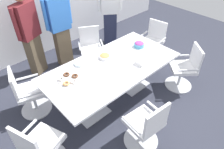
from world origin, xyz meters
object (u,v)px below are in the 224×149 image
(conference_table, at_px, (112,71))
(person_standing_2, at_px, (110,10))
(office_chair_4, at_px, (185,70))
(snack_bowl_candy_mix, at_px, (139,44))
(person_standing_1, at_px, (60,25))
(office_chair_2, at_px, (40,148))
(office_chair_0, at_px, (91,50))
(donut_platter, at_px, (68,79))
(office_chair_1, at_px, (28,94))
(plate_stack, at_px, (80,63))
(office_chair_3, at_px, (146,127))
(office_chair_5, at_px, (152,43))
(person_standing_0, at_px, (29,33))
(snack_bowl_cookies, at_px, (105,56))
(napkin_pile, at_px, (141,62))

(conference_table, bearing_deg, person_standing_2, 48.41)
(office_chair_4, height_order, snack_bowl_candy_mix, office_chair_4)
(person_standing_1, bearing_deg, office_chair_2, 53.59)
(office_chair_0, relative_size, donut_platter, 2.75)
(office_chair_0, bearing_deg, office_chair_1, 42.13)
(office_chair_1, height_order, plate_stack, office_chair_1)
(office_chair_2, height_order, office_chair_3, same)
(office_chair_0, distance_m, person_standing_2, 1.26)
(office_chair_3, bearing_deg, office_chair_5, 41.62)
(person_standing_0, xyz_separation_m, donut_platter, (-0.12, -1.52, -0.18))
(person_standing_0, height_order, person_standing_1, same)
(office_chair_3, distance_m, snack_bowl_cookies, 1.45)
(person_standing_2, distance_m, plate_stack, 2.13)
(snack_bowl_candy_mix, height_order, plate_stack, snack_bowl_candy_mix)
(office_chair_5, bearing_deg, office_chair_1, 73.90)
(office_chair_2, bearing_deg, snack_bowl_candy_mix, 80.70)
(conference_table, xyz_separation_m, office_chair_0, (0.36, 1.08, -0.22))
(office_chair_0, relative_size, office_chair_2, 1.00)
(snack_bowl_candy_mix, height_order, donut_platter, snack_bowl_candy_mix)
(office_chair_0, xyz_separation_m, person_standing_1, (-0.39, 0.52, 0.55))
(snack_bowl_candy_mix, bearing_deg, office_chair_1, 163.55)
(snack_bowl_candy_mix, bearing_deg, office_chair_0, 114.74)
(person_standing_2, bearing_deg, office_chair_2, 68.72)
(person_standing_0, distance_m, plate_stack, 1.34)
(person_standing_1, relative_size, napkin_pile, 10.31)
(office_chair_2, xyz_separation_m, napkin_pile, (2.02, 0.04, 0.38))
(office_chair_3, relative_size, napkin_pile, 5.17)
(person_standing_1, height_order, plate_stack, person_standing_1)
(office_chair_0, distance_m, office_chair_5, 1.46)
(snack_bowl_candy_mix, bearing_deg, office_chair_4, -60.93)
(person_standing_1, bearing_deg, office_chair_4, 122.11)
(person_standing_2, height_order, snack_bowl_cookies, person_standing_2)
(person_standing_1, bearing_deg, donut_platter, 65.19)
(office_chair_1, distance_m, snack_bowl_candy_mix, 2.22)
(person_standing_0, bearing_deg, office_chair_4, 103.62)
(office_chair_0, relative_size, person_standing_0, 0.50)
(snack_bowl_cookies, bearing_deg, plate_stack, 160.87)
(office_chair_0, distance_m, napkin_pile, 1.44)
(office_chair_0, relative_size, plate_stack, 4.53)
(office_chair_2, height_order, snack_bowl_cookies, office_chair_2)
(office_chair_4, relative_size, person_standing_2, 0.52)
(napkin_pile, bearing_deg, conference_table, 142.26)
(office_chair_4, height_order, person_standing_2, person_standing_2)
(person_standing_1, bearing_deg, person_standing_2, -178.06)
(snack_bowl_cookies, height_order, plate_stack, snack_bowl_cookies)
(office_chair_5, relative_size, person_standing_2, 0.52)
(plate_stack, distance_m, napkin_pile, 1.07)
(office_chair_3, relative_size, office_chair_5, 1.00)
(office_chair_3, bearing_deg, donut_platter, 114.29)
(office_chair_5, distance_m, person_standing_2, 1.35)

